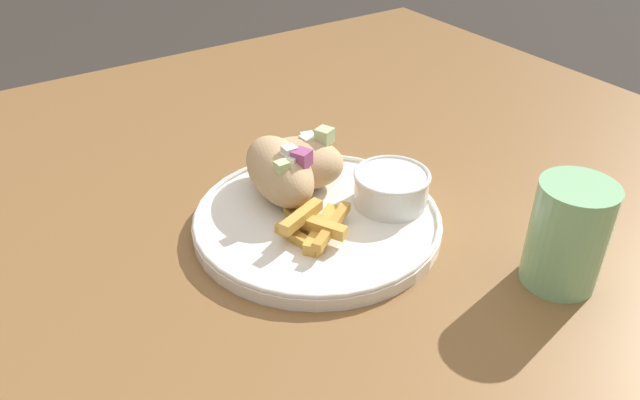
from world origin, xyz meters
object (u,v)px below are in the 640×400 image
pita_sandwich_far (301,162)px  sauce_ramekin (391,186)px  plate (320,219)px  fries_pile (313,226)px  water_glass (567,239)px  pita_sandwich_near (280,170)px

pita_sandwich_far → sauce_ramekin: 0.11m
plate → fries_pile: bearing=-45.0°
sauce_ramekin → water_glass: water_glass is taller
fries_pile → sauce_ramekin: bearing=91.5°
water_glass → sauce_ramekin: bearing=-160.6°
fries_pile → water_glass: (0.18, 0.17, 0.02)m
pita_sandwich_far → fries_pile: size_ratio=1.33×
pita_sandwich_far → water_glass: size_ratio=1.15×
pita_sandwich_far → fries_pile: pita_sandwich_far is taller
plate → pita_sandwich_near: (-0.06, -0.01, 0.04)m
plate → water_glass: 0.25m
pita_sandwich_near → fries_pile: 0.09m
plate → pita_sandwich_near: bearing=-166.3°
plate → pita_sandwich_far: bearing=164.8°
pita_sandwich_far → fries_pile: 0.10m
fries_pile → sauce_ramekin: (-0.00, 0.11, 0.01)m
plate → fries_pile: fries_pile is taller
water_glass → pita_sandwich_near: bearing=-149.1°
sauce_ramekin → pita_sandwich_near: bearing=-131.3°
pita_sandwich_near → pita_sandwich_far: size_ratio=1.11×
plate → sauce_ramekin: 0.09m
pita_sandwich_far → water_glass: (0.27, 0.13, 0.01)m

